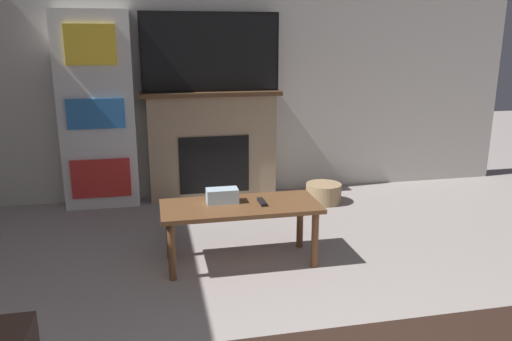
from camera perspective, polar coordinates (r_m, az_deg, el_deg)
The scene contains 8 objects.
wall_back at distance 4.99m, azimuth -3.32°, elevation 12.55°, with size 6.03×0.06×2.70m.
fireplace at distance 4.93m, azimuth -4.98°, elevation 2.91°, with size 1.33×0.28×1.06m.
tv at distance 4.80m, azimuth -5.19°, elevation 13.31°, with size 1.30×0.03×0.73m.
coffee_table at distance 3.49m, azimuth -1.78°, elevation -4.81°, with size 1.10×0.48×0.43m.
tissue_box at distance 3.50m, azimuth -3.88°, elevation -2.89°, with size 0.22×0.12×0.10m.
remote_control at distance 3.48m, azimuth 0.68°, elevation -3.62°, with size 0.04×0.15×0.02m.
bookshelf at distance 4.83m, azimuth -17.68°, elevation 6.41°, with size 0.67×0.29×1.80m.
storage_basket at distance 4.89m, azimuth 7.71°, elevation -2.57°, with size 0.34×0.34×0.19m.
Camera 1 is at (-0.76, -0.61, 1.55)m, focal length 35.00 mm.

